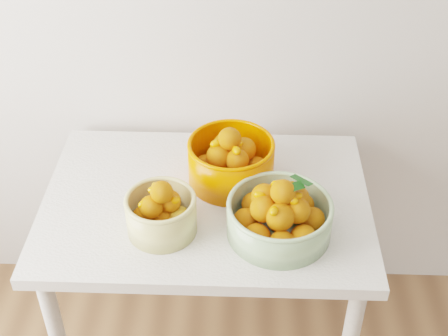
{
  "coord_description": "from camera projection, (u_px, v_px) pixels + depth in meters",
  "views": [
    {
      "loc": [
        -0.32,
        0.16,
        2.0
      ],
      "look_at": [
        -0.37,
        1.54,
        0.92
      ],
      "focal_mm": 50.0,
      "sensor_mm": 36.0,
      "label": 1
    }
  ],
  "objects": [
    {
      "name": "bowl_cream",
      "position": [
        161.0,
        212.0,
        1.76
      ],
      "size": [
        0.27,
        0.27,
        0.17
      ],
      "rotation": [
        0.0,
        0.0,
        0.43
      ],
      "color": "#CABB73",
      "rests_on": "table"
    },
    {
      "name": "bowl_green",
      "position": [
        279.0,
        215.0,
        1.75
      ],
      "size": [
        0.31,
        0.31,
        0.19
      ],
      "rotation": [
        0.0,
        0.0,
        0.02
      ],
      "color": "#93B482",
      "rests_on": "table"
    },
    {
      "name": "bowl_orange",
      "position": [
        231.0,
        161.0,
        1.94
      ],
      "size": [
        0.33,
        0.33,
        0.19
      ],
      "rotation": [
        0.0,
        0.0,
        -0.28
      ],
      "color": "#F15800",
      "rests_on": "table"
    },
    {
      "name": "table",
      "position": [
        207.0,
        221.0,
        1.97
      ],
      "size": [
        1.0,
        0.7,
        0.75
      ],
      "color": "silver",
      "rests_on": "ground"
    }
  ]
}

